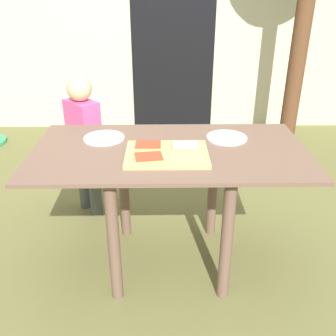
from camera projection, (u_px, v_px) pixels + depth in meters
name	position (u px, v px, depth m)	size (l,w,h in m)	color
ground_plane	(169.00, 260.00, 2.33)	(16.00, 16.00, 0.00)	brown
house_wall_back	(165.00, 1.00, 3.97)	(8.00, 0.20, 2.72)	beige
house_door	(173.00, 38.00, 4.04)	(0.90, 0.02, 2.00)	black
dining_table	(169.00, 172.00, 2.06)	(1.46, 0.77, 0.75)	brown
cutting_board	(167.00, 154.00, 1.91)	(0.42, 0.32, 0.02)	tan
pizza_slice_far_left	(148.00, 145.00, 1.97)	(0.15, 0.12, 0.01)	tan
pizza_slice_far_right	(186.00, 145.00, 1.97)	(0.15, 0.13, 0.01)	tan
pizza_slice_near_left	(149.00, 157.00, 1.84)	(0.16, 0.14, 0.01)	tan
plate_white_right	(227.00, 138.00, 2.13)	(0.23, 0.23, 0.01)	white
plate_white_left	(104.00, 138.00, 2.12)	(0.23, 0.23, 0.01)	white
child_left	(84.00, 139.00, 2.60)	(0.27, 0.27, 1.01)	#4B5145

